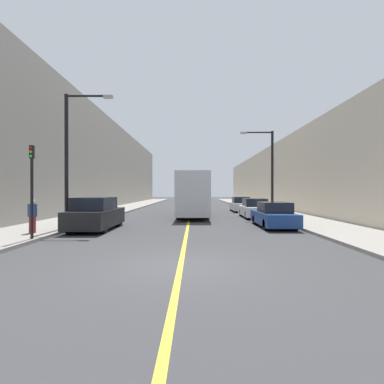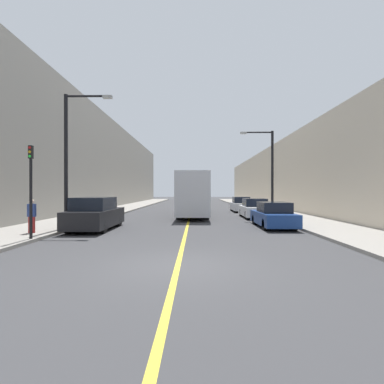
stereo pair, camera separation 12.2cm
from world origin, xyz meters
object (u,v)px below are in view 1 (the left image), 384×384
(car_right_mid, at_px, (254,209))
(street_lamp_right, at_px, (269,167))
(car_right_far, at_px, (240,205))
(parked_suv_left, at_px, (96,215))
(pedestrian, at_px, (32,215))
(bus, at_px, (193,194))
(street_lamp_left, at_px, (71,151))
(traffic_light, at_px, (32,188))
(car_right_near, at_px, (274,216))

(car_right_mid, relative_size, street_lamp_right, 0.66)
(car_right_far, bearing_deg, car_right_mid, -89.91)
(parked_suv_left, xyz_separation_m, car_right_mid, (10.25, 7.43, -0.14))
(pedestrian, bearing_deg, street_lamp_right, 34.44)
(parked_suv_left, distance_m, street_lamp_right, 13.73)
(bus, height_order, pedestrian, bus)
(car_right_mid, bearing_deg, parked_suv_left, -144.05)
(car_right_mid, bearing_deg, bus, 151.45)
(car_right_mid, height_order, street_lamp_right, street_lamp_right)
(street_lamp_right, bearing_deg, street_lamp_left, -149.37)
(street_lamp_right, xyz_separation_m, traffic_light, (-12.70, -11.07, -1.74))
(traffic_light, bearing_deg, bus, 64.58)
(bus, height_order, car_right_mid, bus)
(parked_suv_left, relative_size, car_right_mid, 1.10)
(street_lamp_right, height_order, pedestrian, street_lamp_right)
(car_right_near, height_order, pedestrian, pedestrian)
(parked_suv_left, bearing_deg, street_lamp_right, 31.84)
(car_right_near, distance_m, car_right_far, 13.31)
(car_right_far, height_order, traffic_light, traffic_light)
(car_right_far, bearing_deg, car_right_near, -90.28)
(bus, xyz_separation_m, pedestrian, (-7.63, -12.39, -0.93))
(bus, relative_size, parked_suv_left, 2.60)
(street_lamp_right, height_order, traffic_light, street_lamp_right)
(car_right_near, height_order, traffic_light, traffic_light)
(car_right_mid, height_order, traffic_light, traffic_light)
(car_right_near, bearing_deg, parked_suv_left, -173.11)
(parked_suv_left, distance_m, street_lamp_left, 3.69)
(street_lamp_left, height_order, street_lamp_right, street_lamp_left)
(car_right_mid, distance_m, pedestrian, 15.87)
(bus, distance_m, street_lamp_left, 12.61)
(bus, xyz_separation_m, street_lamp_left, (-6.58, -10.49, 2.39))
(car_right_mid, height_order, street_lamp_left, street_lamp_left)
(traffic_light, bearing_deg, street_lamp_right, 41.07)
(bus, distance_m, car_right_near, 10.17)
(car_right_far, bearing_deg, street_lamp_left, -127.51)
(pedestrian, bearing_deg, car_right_near, 15.81)
(parked_suv_left, xyz_separation_m, car_right_far, (10.24, 14.53, -0.15))
(pedestrian, bearing_deg, street_lamp_left, 60.89)
(car_right_mid, relative_size, street_lamp_left, 0.62)
(parked_suv_left, relative_size, car_right_near, 1.05)
(parked_suv_left, bearing_deg, bus, 62.06)
(car_right_near, distance_m, street_lamp_left, 12.06)
(car_right_near, xyz_separation_m, pedestrian, (-12.45, -3.53, 0.30))
(car_right_far, relative_size, traffic_light, 1.10)
(street_lamp_left, bearing_deg, pedestrian, -119.11)
(bus, xyz_separation_m, car_right_near, (4.82, -8.87, -1.23))
(car_right_mid, xyz_separation_m, car_right_far, (-0.01, 7.10, -0.01))
(bus, distance_m, street_lamp_right, 7.05)
(car_right_near, bearing_deg, car_right_mid, 89.29)
(parked_suv_left, bearing_deg, car_right_near, 6.89)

